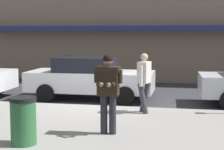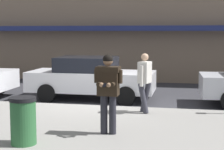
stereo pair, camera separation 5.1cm
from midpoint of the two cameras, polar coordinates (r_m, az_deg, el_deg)
ground_plane at (r=12.11m, az=-3.19°, el=-5.02°), size 80.00×80.00×0.00m
sidewalk at (r=9.16m, az=-1.80°, el=-8.38°), size 32.00×5.30×0.14m
curb_paint_line at (r=11.94m, az=1.53°, el=-5.17°), size 28.00×0.12×0.01m
parked_sedan_mid at (r=13.53m, az=-3.16°, el=-0.40°), size 4.51×1.96×1.54m
man_texting_on_phone at (r=8.35m, az=-0.42°, el=-1.58°), size 0.65×0.58×1.81m
pedestrian_in_light_coat at (r=10.63m, az=5.13°, el=-0.62°), size 0.40×0.58×1.70m
trash_bin at (r=7.90m, az=-13.20°, el=-6.78°), size 0.55×0.55×0.98m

